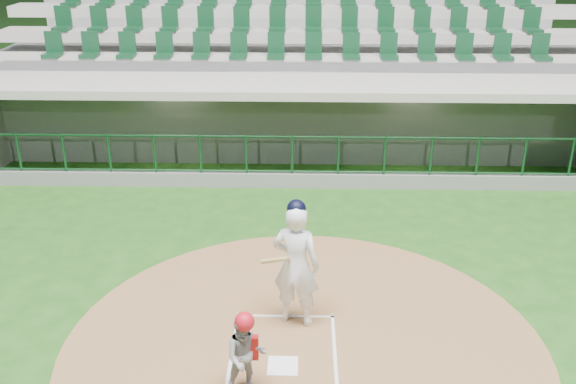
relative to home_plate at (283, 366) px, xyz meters
name	(u,v)px	position (x,y,z in m)	size (l,w,h in m)	color
ground	(284,338)	(0.00, 0.70, -0.02)	(120.00, 120.00, 0.00)	#1B4614
dirt_circle	(304,346)	(0.30, 0.50, -0.02)	(7.20, 7.20, 0.01)	brown
home_plate	(283,366)	(0.00, 0.00, 0.00)	(0.43, 0.43, 0.02)	white
batter_box_chalk	(284,349)	(0.00, 0.40, 0.00)	(1.55, 1.80, 0.01)	silver
dugout_structure	(295,125)	(0.04, 8.53, 0.94)	(16.40, 3.70, 3.00)	slate
seating_deck	(296,80)	(0.00, 11.61, 1.40)	(17.00, 6.72, 5.15)	gray
batter	(296,264)	(0.17, 1.13, 1.02)	(0.96, 0.98, 2.09)	white
catcher	(246,354)	(-0.47, -0.53, 0.60)	(0.65, 0.55, 1.24)	gray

